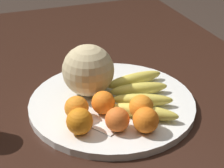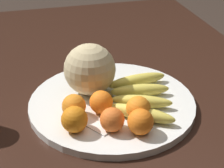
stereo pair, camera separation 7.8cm
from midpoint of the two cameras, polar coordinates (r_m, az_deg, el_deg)
The scene contains 11 objects.
kitchen_table at distance 1.10m, azimuth -1.49°, elevation -5.58°, with size 1.67×1.04×0.74m.
fruit_bowl at distance 1.00m, azimuth -2.22°, elevation -2.94°, with size 0.44×0.44×0.02m.
melon at distance 1.00m, azimuth -5.87°, elevation 2.04°, with size 0.14×0.14×0.14m.
banana_bunch at distance 0.99m, azimuth 1.87°, elevation -1.64°, with size 0.25×0.21×0.04m.
orange_front_left at distance 0.92m, azimuth -7.84°, elevation -3.69°, with size 0.06×0.06×0.06m.
orange_front_right at distance 0.87m, azimuth -1.73°, elevation -5.50°, with size 0.06×0.06×0.06m.
orange_mid_center at distance 0.87m, azimuth -7.52°, elevation -5.72°, with size 0.06×0.06×0.06m.
orange_back_left at distance 0.94m, azimuth -3.73°, elevation -2.90°, with size 0.06×0.06×0.06m.
orange_back_right at distance 0.87m, azimuth 2.84°, elevation -5.55°, with size 0.06×0.06×0.06m.
orange_top_small at distance 0.92m, azimuth 2.05°, elevation -3.56°, with size 0.06×0.06×0.06m.
produce_tag at distance 0.90m, azimuth -4.54°, elevation -6.44°, with size 0.10×0.08×0.00m.
Camera 1 is at (0.84, -0.32, 1.29)m, focal length 60.00 mm.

